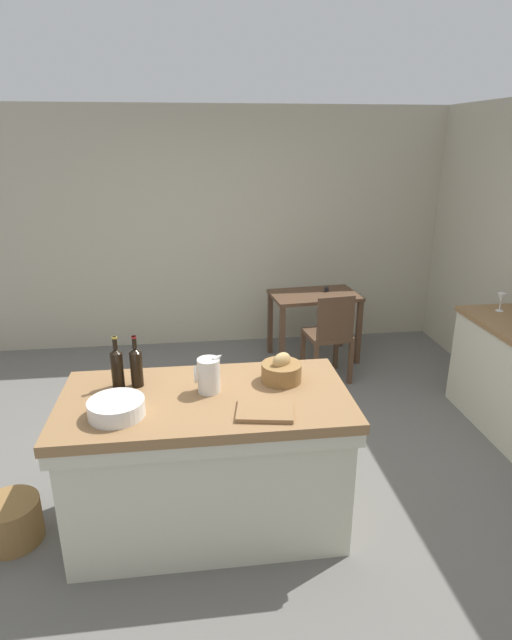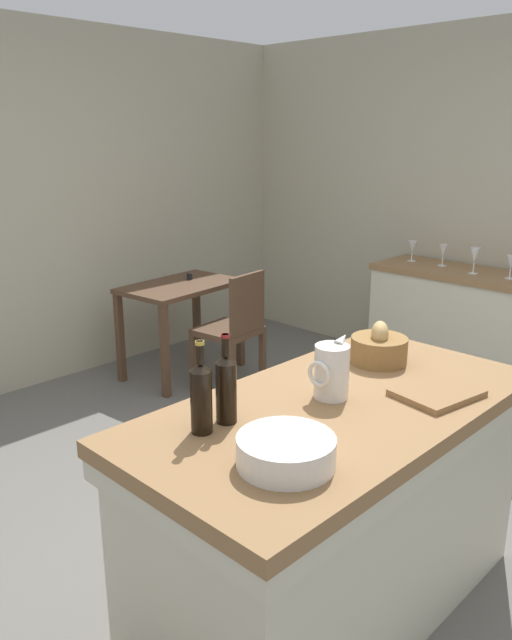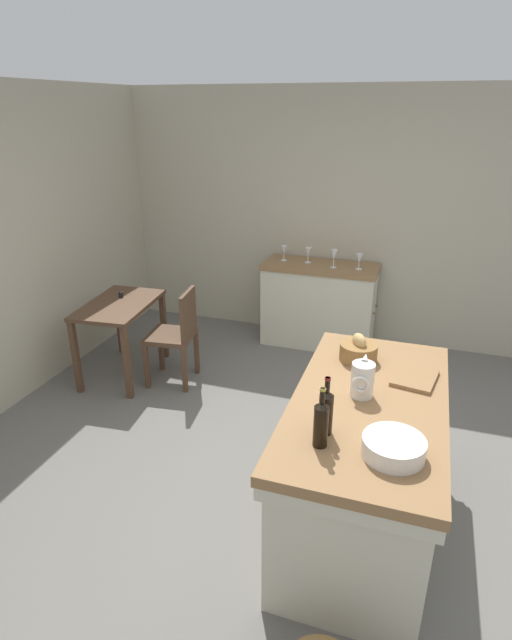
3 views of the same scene
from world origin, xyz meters
name	(u,v)px [view 3 (image 3 of 3)]	position (x,y,z in m)	size (l,w,h in m)	color
ground_plane	(292,481)	(0.00, 0.00, 0.00)	(6.76, 6.76, 0.00)	#66635E
wall_right	(360,220)	(2.60, 0.00, 1.30)	(0.12, 5.20, 2.60)	#B2AA93
island_table	(364,458)	(-0.22, -0.48, 0.48)	(1.65, 0.84, 0.88)	olive
side_cabinet	(319,304)	(2.26, 0.32, 0.44)	(0.52, 1.20, 0.88)	olive
writing_desk	(120,315)	(0.99, 1.93, 0.61)	(0.95, 0.65, 0.78)	#513826
wooden_chair	(177,333)	(1.02, 1.37, 0.49)	(0.45, 0.45, 0.90)	#513826
pitcher	(362,379)	(-0.20, -0.43, 0.99)	(0.17, 0.13, 0.24)	silver
wash_bowl	(393,447)	(-0.69, -0.65, 0.93)	(0.30, 0.30, 0.09)	silver
bread_basket	(359,351)	(0.24, -0.35, 0.95)	(0.24, 0.24, 0.18)	olive
cutting_board	(415,378)	(0.09, -0.71, 0.90)	(0.30, 0.23, 0.02)	olive
wine_bottle_dark	(326,411)	(-0.61, -0.31, 1.01)	(0.07, 0.07, 0.31)	black
wine_bottle_amber	(321,423)	(-0.72, -0.31, 1.01)	(0.07, 0.07, 0.32)	black
wine_glass_far_left	(359,259)	(2.22, -0.08, 0.99)	(0.07, 0.07, 0.16)	white
wine_glass_left	(334,255)	(2.20, 0.18, 1.01)	(0.07, 0.07, 0.18)	white
wine_glass_middle	(308,252)	(2.29, 0.46, 0.99)	(0.07, 0.07, 0.16)	white
wine_glass_right	(284,250)	(2.30, 0.72, 0.99)	(0.07, 0.07, 0.16)	white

